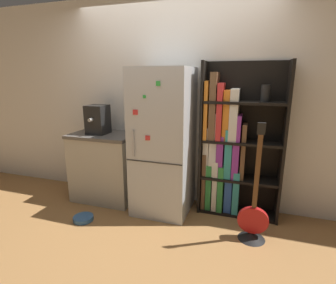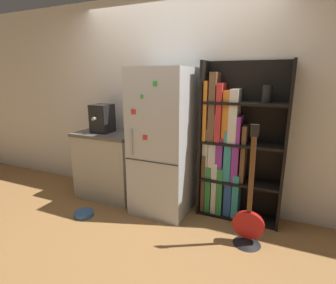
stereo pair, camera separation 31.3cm
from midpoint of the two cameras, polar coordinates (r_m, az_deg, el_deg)
The scene contains 8 objects.
ground_plane at distance 3.34m, azimuth -4.47°, elevation -15.14°, with size 16.00×16.00×0.00m, color #A87542.
wall_back at distance 3.38m, azimuth -1.79°, elevation 8.47°, with size 8.00×0.05×2.60m.
refrigerator at distance 3.13m, azimuth -3.91°, elevation -0.08°, with size 0.66×0.68×1.73m.
bookshelf at distance 3.14m, azimuth 10.57°, elevation -1.25°, with size 0.93×0.31×1.80m.
kitchen_counter at distance 3.67m, azimuth -15.85°, elevation -5.15°, with size 0.84×0.58×0.91m.
espresso_machine at distance 3.55m, azimuth -17.53°, elevation 4.68°, with size 0.25×0.31×0.37m.
guitar at distance 2.87m, azimuth 14.86°, elevation -16.86°, with size 0.31×0.29×1.24m.
pet_bowl at distance 3.37m, azimuth -20.62°, elevation -15.30°, with size 0.23×0.23×0.05m.
Camera 1 is at (0.99, -2.74, 1.63)m, focal length 28.00 mm.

